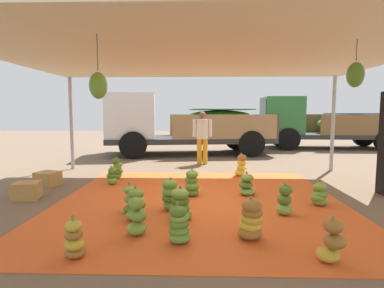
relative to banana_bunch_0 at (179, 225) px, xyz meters
name	(u,v)px	position (x,y,z in m)	size (l,w,h in m)	color
ground_plane	(200,171)	(0.26, 4.88, -0.23)	(40.00, 40.00, 0.00)	brown
tarp_orange	(200,201)	(0.26, 1.88, -0.23)	(5.28, 5.41, 0.01)	#E05B23
tent_canopy	(200,55)	(0.26, 1.78, 2.46)	(8.00, 7.00, 2.77)	#9EA0A5
banana_bunch_0	(179,225)	(0.00, 0.00, 0.00)	(0.38, 0.39, 0.52)	#6B9E38
banana_bunch_1	(319,195)	(2.39, 1.65, -0.02)	(0.38, 0.37, 0.47)	#6B9E38
banana_bunch_2	(112,176)	(-1.78, 3.17, -0.03)	(0.34, 0.33, 0.44)	#6B9E38
banana_bunch_3	(137,217)	(-0.58, 0.22, 0.02)	(0.34, 0.35, 0.57)	#75A83D
banana_bunch_4	(241,166)	(1.33, 4.25, 0.04)	(0.43, 0.41, 0.60)	gold
banana_bunch_5	(247,185)	(1.20, 2.30, -0.02)	(0.39, 0.39, 0.48)	#75A83D
banana_bunch_6	(171,196)	(-0.24, 1.32, 0.03)	(0.44, 0.44, 0.57)	#75A83D
banana_bunch_7	(251,220)	(0.94, 0.14, 0.03)	(0.44, 0.44, 0.57)	#996628
banana_bunch_8	(74,241)	(-1.15, -0.48, -0.01)	(0.31, 0.33, 0.50)	#996628
banana_bunch_9	(136,206)	(-0.72, 0.80, 0.00)	(0.40, 0.38, 0.53)	#6B9E38
banana_bunch_10	(192,184)	(0.09, 2.22, 0.02)	(0.42, 0.44, 0.57)	#60932D
banana_bunch_11	(181,205)	(-0.04, 0.85, 0.00)	(0.44, 0.45, 0.53)	#60932D
banana_bunch_12	(332,242)	(1.73, -0.48, 0.00)	(0.39, 0.36, 0.53)	gold
banana_bunch_13	(117,169)	(-1.85, 3.83, 0.02)	(0.36, 0.38, 0.57)	#75A83D
banana_bunch_14	(285,201)	(1.64, 1.13, 0.01)	(0.32, 0.32, 0.53)	#75A83D
banana_bunch_15	(130,200)	(-0.90, 1.16, -0.02)	(0.31, 0.33, 0.51)	#518428
cargo_truck_main	(184,124)	(-0.42, 8.66, 0.98)	(6.74, 3.31, 2.40)	#2D2D2D
cargo_truck_far	(322,124)	(5.95, 10.95, 0.94)	(6.24, 2.49, 2.40)	#2D2D2D
worker_0	(202,134)	(0.31, 6.18, 0.76)	(0.63, 0.38, 1.71)	orange
crate_0	(27,191)	(-3.09, 1.94, -0.07)	(0.46, 0.41, 0.33)	#B78947
crate_1	(48,179)	(-3.22, 3.02, -0.07)	(0.47, 0.42, 0.33)	#B78947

